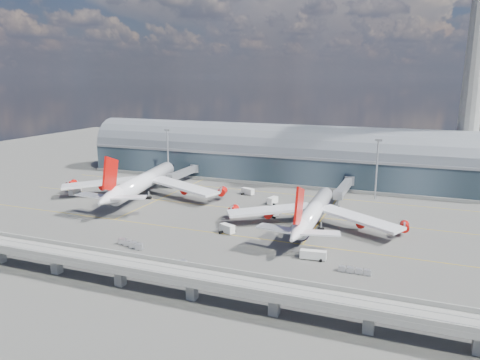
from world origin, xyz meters
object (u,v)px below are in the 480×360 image
at_px(service_truck_1, 227,229).
at_px(service_truck_5, 248,191).
at_px(cargo_train_2, 355,271).
at_px(cargo_train_1, 131,244).
at_px(control_tower, 474,75).
at_px(airliner_left, 142,182).
at_px(floodlight_mast_right, 377,168).
at_px(service_truck_2, 313,255).
at_px(floodlight_mast_left, 168,154).
at_px(service_truck_3, 272,214).
at_px(airliner_right, 313,213).
at_px(service_truck_0, 75,192).
at_px(cargo_train_0, 178,264).
at_px(service_truck_4, 273,201).

height_order(service_truck_1, service_truck_5, service_truck_1).
bearing_deg(cargo_train_2, cargo_train_1, 93.56).
xyz_separation_m(control_tower, airliner_left, (-128.04, -62.07, -44.97)).
bearing_deg(airliner_left, floodlight_mast_right, 9.82).
bearing_deg(service_truck_2, service_truck_1, 63.32).
bearing_deg(floodlight_mast_left, cargo_train_1, -66.93).
distance_m(service_truck_3, cargo_train_1, 54.96).
relative_size(service_truck_2, service_truck_3, 1.43).
bearing_deg(cargo_train_2, airliner_right, 28.54).
height_order(service_truck_1, service_truck_3, service_truck_1).
height_order(airliner_left, cargo_train_1, airliner_left).
relative_size(service_truck_1, service_truck_2, 0.75).
xyz_separation_m(airliner_left, service_truck_3, (60.32, -6.63, -5.41)).
height_order(floodlight_mast_right, service_truck_3, floodlight_mast_right).
relative_size(airliner_right, service_truck_3, 12.24).
distance_m(airliner_right, cargo_train_1, 61.35).
height_order(service_truck_0, cargo_train_0, service_truck_0).
relative_size(cargo_train_0, cargo_train_2, 0.61).
height_order(airliner_left, cargo_train_0, airliner_left).
height_order(service_truck_4, cargo_train_1, service_truck_4).
xyz_separation_m(service_truck_5, cargo_train_2, (56.03, -68.75, -0.70)).
height_order(service_truck_0, service_truck_1, service_truck_1).
height_order(floodlight_mast_left, airliner_left, floodlight_mast_left).
bearing_deg(control_tower, floodlight_mast_left, -168.28).
distance_m(cargo_train_1, cargo_train_2, 66.54).
distance_m(airliner_left, service_truck_0, 31.38).
bearing_deg(service_truck_3, floodlight_mast_right, 85.11).
xyz_separation_m(service_truck_1, service_truck_3, (8.12, 23.04, -0.25)).
height_order(airliner_left, cargo_train_2, airliner_left).
relative_size(control_tower, service_truck_4, 18.99).
relative_size(floodlight_mast_right, service_truck_4, 4.74).
bearing_deg(service_truck_5, floodlight_mast_right, -55.26).
relative_size(service_truck_1, cargo_train_1, 0.55).
bearing_deg(service_truck_0, service_truck_1, -23.98).
bearing_deg(service_truck_4, airliner_left, -154.71).
bearing_deg(service_truck_5, service_truck_4, -104.90).
relative_size(service_truck_1, cargo_train_0, 1.07).
xyz_separation_m(floodlight_mast_right, service_truck_2, (-9.21, -75.82, -12.23)).
relative_size(airliner_right, service_truck_5, 10.31).
height_order(service_truck_4, cargo_train_0, service_truck_4).
height_order(airliner_right, cargo_train_0, airliner_right).
bearing_deg(airliner_left, service_truck_0, -177.23).
distance_m(service_truck_0, cargo_train_2, 132.57).
bearing_deg(floodlight_mast_right, service_truck_0, -161.56).
xyz_separation_m(cargo_train_0, cargo_train_1, (-20.92, 8.09, -0.01)).
relative_size(control_tower, cargo_train_0, 19.40).
height_order(service_truck_0, cargo_train_2, service_truck_0).
bearing_deg(cargo_train_0, service_truck_1, 25.09).
relative_size(service_truck_0, cargo_train_2, 0.80).
bearing_deg(service_truck_1, cargo_train_1, 159.93).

